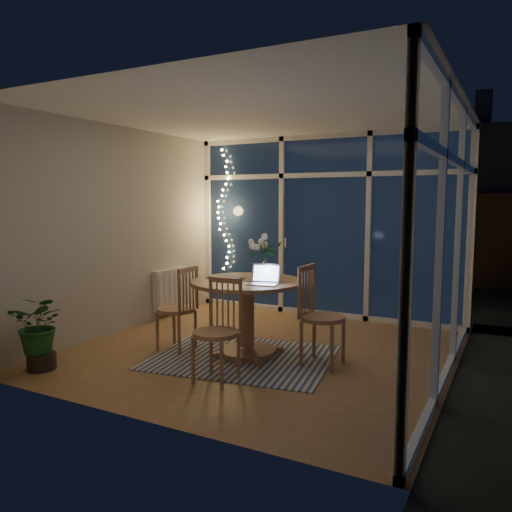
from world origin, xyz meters
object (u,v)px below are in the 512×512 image
chair_left (176,307)px  potted_plant (40,332)px  dining_table (247,318)px  chair_right (323,315)px  chair_front (216,331)px  flower_vase (266,267)px  laptop (263,274)px

chair_left → potted_plant: (-0.77, -1.18, -0.10)m
dining_table → chair_right: size_ratio=1.17×
chair_right → chair_front: (-0.70, -0.91, -0.03)m
chair_left → chair_right: 1.67m
chair_front → potted_plant: 1.80m
chair_right → flower_vase: (-0.79, 0.28, 0.41)m
chair_left → dining_table: bearing=102.4°
chair_front → flower_vase: 1.27m
dining_table → chair_right: bearing=5.7°
chair_right → chair_front: size_ratio=1.07×
chair_right → laptop: 0.74m
flower_vase → potted_plant: 2.43m
laptop → flower_vase: bearing=103.5°
dining_table → chair_right: chair_right is taller
chair_front → laptop: 0.81m
dining_table → chair_left: 0.84m
chair_left → laptop: (1.09, 0.01, 0.45)m
dining_table → laptop: laptop is taller
chair_left → chair_front: chair_front is taller
chair_left → potted_plant: size_ratio=1.26×
flower_vase → dining_table: bearing=-96.2°
laptop → potted_plant: (-1.86, -1.19, -0.55)m
chair_left → laptop: laptop is taller
potted_plant → chair_front: bearing=17.1°
potted_plant → dining_table: bearing=40.4°
dining_table → chair_front: chair_front is taller
laptop → chair_front: bearing=-113.4°
chair_right → potted_plant: 2.82m
potted_plant → chair_left: bearing=56.8°
chair_right → laptop: bearing=115.9°
chair_right → laptop: (-0.56, -0.24, 0.42)m
chair_right → potted_plant: size_ratio=1.36×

